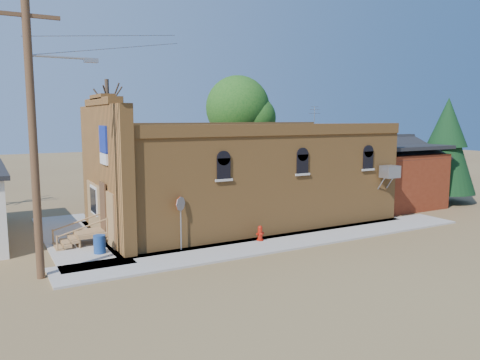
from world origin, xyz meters
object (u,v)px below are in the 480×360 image
fire_hydrant (260,233)px  stop_sign (181,209)px  brick_bar (238,176)px  utility_pole (35,133)px  trash_barrel (100,244)px

fire_hydrant → stop_sign: stop_sign is taller
fire_hydrant → brick_bar: bearing=50.7°
brick_bar → utility_pole: bearing=-156.3°
fire_hydrant → stop_sign: (-3.46, 0.32, 1.32)m
utility_pole → trash_barrel: utility_pole is taller
brick_bar → utility_pole: utility_pole is taller
brick_bar → fire_hydrant: bearing=-106.2°
utility_pole → stop_sign: (5.16, 0.60, -3.05)m
brick_bar → utility_pole: size_ratio=1.82×
brick_bar → fire_hydrant: (-1.16, -4.02, -1.94)m
fire_hydrant → stop_sign: 3.72m
utility_pole → stop_sign: bearing=6.6°
utility_pole → stop_sign: 6.02m
fire_hydrant → trash_barrel: trash_barrel is taller
brick_bar → fire_hydrant: 4.61m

